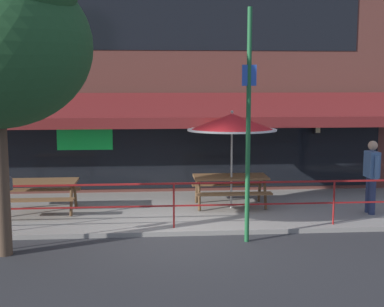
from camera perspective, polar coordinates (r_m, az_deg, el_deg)
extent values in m
plane|color=#2D2D30|center=(11.15, -1.86, -8.83)|extent=(120.00, 120.00, 0.00)
cube|color=gray|center=(13.06, -2.29, -6.09)|extent=(15.00, 4.00, 0.10)
cube|color=brown|center=(14.92, -2.71, 8.09)|extent=(15.00, 0.50, 6.51)
cube|color=black|center=(14.73, -2.71, 13.67)|extent=(10.50, 0.02, 1.40)
cube|color=black|center=(14.78, -2.63, 0.68)|extent=(12.00, 0.02, 2.30)
cube|color=#19D84C|center=(14.82, -11.36, 1.72)|extent=(1.50, 0.02, 0.70)
cube|color=maroon|center=(14.14, -2.58, 5.03)|extent=(13.80, 0.92, 0.70)
cube|color=maroon|center=(13.66, -2.49, 3.25)|extent=(13.80, 0.08, 0.28)
cube|color=black|center=(15.28, 13.05, 3.29)|extent=(0.04, 0.28, 0.04)
cube|color=black|center=(15.17, 13.19, 2.57)|extent=(0.18, 0.18, 0.28)
cube|color=beige|center=(15.17, 13.19, 2.57)|extent=(0.13, 0.19, 0.20)
cylinder|color=maroon|center=(11.66, -19.23, -5.61)|extent=(0.04, 0.04, 0.95)
cylinder|color=maroon|center=(11.29, -1.95, -5.60)|extent=(0.04, 0.04, 0.95)
cylinder|color=maroon|center=(11.95, 14.89, -5.10)|extent=(0.04, 0.04, 0.95)
cube|color=maroon|center=(11.18, -1.96, -3.23)|extent=(13.80, 0.04, 0.04)
cube|color=maroon|center=(11.29, -1.95, -5.60)|extent=(13.80, 0.03, 0.03)
cube|color=brown|center=(12.98, -16.11, -2.93)|extent=(1.80, 0.80, 0.05)
cube|color=brown|center=(12.48, -16.59, -4.78)|extent=(1.80, 0.26, 0.04)
cube|color=brown|center=(13.59, -15.58, -3.71)|extent=(1.80, 0.26, 0.04)
cylinder|color=brown|center=(12.60, -12.76, -4.84)|extent=(0.07, 0.30, 0.73)
cylinder|color=brown|center=(13.22, -12.37, -4.23)|extent=(0.07, 0.30, 0.73)
cylinder|color=brown|center=(12.93, -19.82, -4.80)|extent=(0.07, 0.30, 0.73)
cylinder|color=brown|center=(13.53, -19.11, -4.21)|extent=(0.07, 0.30, 0.73)
cube|color=brown|center=(13.13, 4.12, -2.50)|extent=(1.80, 0.80, 0.05)
cube|color=brown|center=(12.63, 4.51, -4.32)|extent=(1.80, 0.26, 0.04)
cube|color=brown|center=(13.75, 3.75, -3.30)|extent=(1.80, 0.26, 0.04)
cylinder|color=brown|center=(13.04, 7.80, -4.29)|extent=(0.07, 0.30, 0.73)
cylinder|color=brown|center=(13.65, 7.23, -3.73)|extent=(0.07, 0.30, 0.73)
cylinder|color=brown|center=(12.80, 0.77, -4.45)|extent=(0.07, 0.30, 0.73)
cylinder|color=brown|center=(13.42, 0.51, -3.87)|extent=(0.07, 0.30, 0.73)
cylinder|color=#B7B2A8|center=(12.91, 4.24, -0.84)|extent=(0.04, 0.04, 2.30)
cone|color=red|center=(12.80, 4.29, 3.37)|extent=(2.10, 2.11, 0.46)
cylinder|color=white|center=(12.82, 4.28, 2.52)|extent=(2.14, 2.14, 0.10)
sphere|color=#B7B2A8|center=(12.79, 4.30, 4.44)|extent=(0.07, 0.07, 0.07)
cylinder|color=navy|center=(13.08, 18.68, -4.33)|extent=(0.15, 0.15, 0.86)
cylinder|color=navy|center=(13.26, 18.32, -4.16)|extent=(0.15, 0.15, 0.86)
cube|color=#4C709E|center=(13.04, 18.64, -1.11)|extent=(0.25, 0.40, 0.60)
cylinder|color=#4C709E|center=(12.81, 19.11, -1.42)|extent=(0.10, 0.10, 0.54)
cylinder|color=#4C709E|center=(13.28, 18.18, -1.06)|extent=(0.10, 0.10, 0.54)
sphere|color=tan|center=(12.98, 18.73, 0.81)|extent=(0.22, 0.22, 0.22)
cylinder|color=gray|center=(10.77, -18.81, -6.69)|extent=(0.04, 0.04, 1.15)
cylinder|color=#4C4C51|center=(10.62, -18.97, -3.16)|extent=(0.15, 0.15, 0.20)
sphere|color=#4C4C51|center=(10.61, -19.00, -2.63)|extent=(0.14, 0.14, 0.14)
cube|color=silver|center=(10.55, -19.09, -3.19)|extent=(0.08, 0.01, 0.13)
cylinder|color=#1E6033|center=(10.43, 6.02, 2.77)|extent=(0.09, 0.09, 4.57)
cube|color=blue|center=(10.37, 6.13, 8.30)|extent=(0.28, 0.02, 0.40)
cylinder|color=brown|center=(10.30, -19.66, -3.03)|extent=(0.28, 0.28, 2.68)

